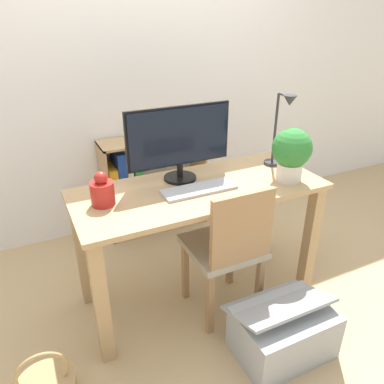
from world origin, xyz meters
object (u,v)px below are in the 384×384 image
Objects in this scene: keyboard at (199,189)px; vase at (102,191)px; desk_lamp at (282,124)px; potted_plant at (291,152)px; chair at (228,247)px; storage_box at (283,331)px; monitor at (179,139)px; bookshelf at (137,187)px.

vase is at bearing 172.33° from keyboard.
desk_lamp is 1.49× the size of potted_plant.
potted_plant is at bearing -9.01° from vase.
chair is 0.52m from storage_box.
vase reaches higher than keyboard.
monitor reaches higher than chair.
storage_box is (0.22, -0.57, -0.62)m from keyboard.
chair is (0.09, -0.18, -0.29)m from keyboard.
monitor is 0.73× the size of chair.
desk_lamp is at bearing 8.44° from keyboard.
monitor is at bearing 14.09° from vase.
chair is at bearing 108.01° from storage_box.
bookshelf is (-0.67, 0.86, -0.65)m from desk_lamp.
desk_lamp is at bearing 71.83° from potted_plant.
monitor reaches higher than vase.
storage_box is (-0.38, -0.65, -0.90)m from desk_lamp.
chair reaches higher than storage_box.
bookshelf is at bearing 120.04° from potted_plant.
keyboard is at bearing 169.71° from potted_plant.
chair is at bearing -151.58° from desk_lamp.
chair is 1.69× the size of storage_box.
bookshelf is (-0.04, 0.76, -0.62)m from monitor.
monitor reaches higher than bookshelf.
chair is 1.15m from bookshelf.
keyboard is 0.57m from potted_plant.
desk_lamp is 0.54× the size of chair.
monitor is 0.76× the size of bookshelf.
chair is (-0.44, -0.09, -0.46)m from potted_plant.
potted_plant reaches higher than bookshelf.
monitor is at bearing 99.33° from keyboard.
chair is at bearing -81.83° from bookshelf.
storage_box is (0.12, -0.38, -0.33)m from chair.
desk_lamp is (0.63, -0.10, 0.04)m from monitor.
potted_plant reaches higher than chair.
monitor is 1.22× the size of storage_box.
chair is 1.05× the size of bookshelf.
monitor is at bearing 108.06° from storage_box.
vase reaches higher than bookshelf.
vase is at bearing 138.93° from storage_box.
vase is at bearing 159.77° from chair.
storage_box is (-0.32, -0.47, -0.79)m from potted_plant.
potted_plant is 0.38× the size of bookshelf.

